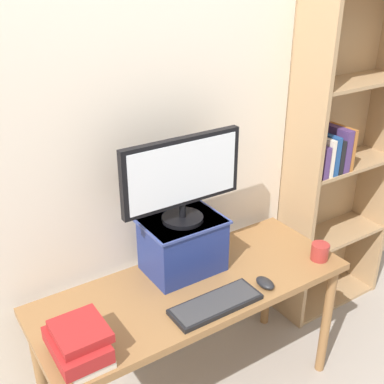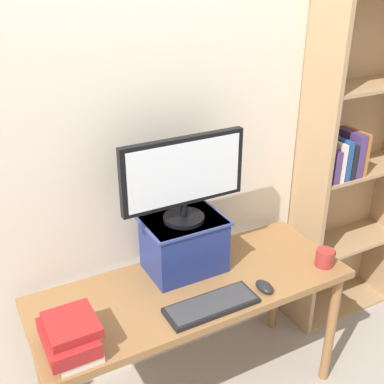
{
  "view_description": "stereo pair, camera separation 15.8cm",
  "coord_description": "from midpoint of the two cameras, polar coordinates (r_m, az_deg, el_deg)",
  "views": [
    {
      "loc": [
        -1.0,
        -1.51,
        2.06
      ],
      "look_at": [
        0.03,
        0.05,
        1.16
      ],
      "focal_mm": 45.0,
      "sensor_mm": 36.0,
      "label": 1
    },
    {
      "loc": [
        -0.86,
        -1.59,
        2.06
      ],
      "look_at": [
        0.03,
        0.05,
        1.16
      ],
      "focal_mm": 45.0,
      "sensor_mm": 36.0,
      "label": 2
    }
  ],
  "objects": [
    {
      "name": "book_stack",
      "position": [
        1.94,
        -11.88,
        -16.4
      ],
      "size": [
        0.21,
        0.27,
        0.13
      ],
      "color": "silver",
      "rests_on": "desk"
    },
    {
      "name": "bookshelf_unit",
      "position": [
        2.96,
        19.84,
        2.84
      ],
      "size": [
        0.72,
        0.28,
        1.94
      ],
      "color": "tan",
      "rests_on": "ground_plane"
    },
    {
      "name": "computer_mouse",
      "position": [
        2.25,
        10.6,
        -11.02
      ],
      "size": [
        0.06,
        0.1,
        0.04
      ],
      "color": "black",
      "rests_on": "desk"
    },
    {
      "name": "coffee_mug",
      "position": [
        2.47,
        17.28,
        -7.48
      ],
      "size": [
        0.12,
        0.09,
        0.09
      ],
      "color": "#9E2D28",
      "rests_on": "desk"
    },
    {
      "name": "back_wall",
      "position": [
        2.28,
        -2.53,
        6.18
      ],
      "size": [
        7.0,
        0.08,
        2.6
      ],
      "color": "beige",
      "rests_on": "ground_plane"
    },
    {
      "name": "desk",
      "position": [
        2.31,
        2.06,
        -12.59
      ],
      "size": [
        1.48,
        0.57,
        0.71
      ],
      "color": "olive",
      "rests_on": "ground_plane"
    },
    {
      "name": "keyboard",
      "position": [
        2.13,
        4.52,
        -13.28
      ],
      "size": [
        0.41,
        0.15,
        0.02
      ],
      "color": "black",
      "rests_on": "desk"
    },
    {
      "name": "riser_box",
      "position": [
        2.28,
        1.04,
        -6.17
      ],
      "size": [
        0.38,
        0.27,
        0.27
      ],
      "color": "navy",
      "rests_on": "desk"
    },
    {
      "name": "computer_monitor",
      "position": [
        2.12,
        1.14,
        1.85
      ],
      "size": [
        0.59,
        0.19,
        0.4
      ],
      "color": "black",
      "rests_on": "riser_box"
    }
  ]
}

